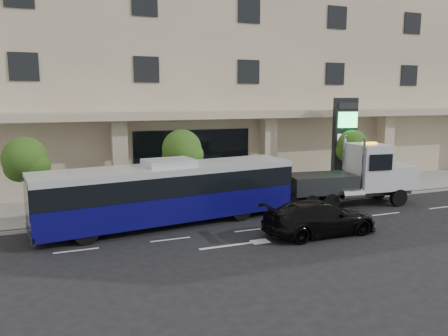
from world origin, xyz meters
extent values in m
plane|color=black|center=(0.00, 0.00, 0.00)|extent=(120.00, 120.00, 0.00)
cube|color=gray|center=(0.00, 5.00, 0.07)|extent=(120.00, 6.00, 0.15)
cube|color=gray|center=(0.00, 2.00, 0.07)|extent=(120.00, 0.30, 0.15)
cube|color=tan|center=(0.00, 15.50, 10.00)|extent=(60.00, 15.00, 20.00)
cube|color=tan|center=(0.00, 6.80, 5.20)|extent=(60.00, 2.80, 0.50)
cube|color=black|center=(0.00, 7.97, 2.15)|extent=(8.00, 0.12, 4.00)
cube|color=tan|center=(-5.00, 6.80, 2.60)|extent=(0.90, 0.90, 4.90)
cube|color=tan|center=(5.00, 6.80, 2.60)|extent=(0.90, 0.90, 4.90)
cube|color=tan|center=(15.00, 6.80, 2.60)|extent=(0.90, 0.90, 4.90)
cylinder|color=#422B19|center=(-10.00, 3.60, 1.55)|extent=(0.14, 0.14, 2.80)
sphere|color=#295017|center=(-10.00, 3.60, 3.27)|extent=(2.20, 2.20, 2.20)
sphere|color=#295017|center=(-9.65, 3.40, 2.95)|extent=(1.65, 1.65, 1.65)
sphere|color=#295017|center=(-10.30, 3.80, 2.87)|extent=(1.54, 1.54, 1.54)
cylinder|color=#422B19|center=(-2.00, 3.60, 1.62)|extent=(0.14, 0.14, 2.94)
sphere|color=#295017|center=(-2.00, 3.60, 3.43)|extent=(2.20, 2.20, 2.20)
sphere|color=#295017|center=(-1.65, 3.40, 3.09)|extent=(1.65, 1.65, 1.65)
sphere|color=#295017|center=(-2.30, 3.80, 3.01)|extent=(1.54, 1.54, 1.54)
cylinder|color=#422B19|center=(9.50, 3.60, 1.51)|extent=(0.14, 0.14, 2.73)
sphere|color=#295017|center=(9.50, 3.60, 3.19)|extent=(2.00, 2.00, 2.00)
sphere|color=#295017|center=(9.85, 3.40, 2.88)|extent=(1.50, 1.50, 1.50)
sphere|color=#295017|center=(9.20, 3.80, 2.80)|extent=(1.40, 1.40, 1.40)
cylinder|color=black|center=(-7.55, -0.84, 0.54)|extent=(1.11, 0.46, 1.08)
cylinder|color=black|center=(-7.84, 1.41, 0.54)|extent=(1.11, 0.46, 1.08)
cylinder|color=black|center=(0.14, 0.18, 0.54)|extent=(1.11, 0.46, 1.08)
cylinder|color=black|center=(-0.16, 2.42, 0.54)|extent=(1.11, 0.46, 1.08)
cube|color=#0B0852|center=(-3.43, 0.85, 1.02)|extent=(13.16, 4.36, 1.29)
cube|color=black|center=(-3.43, 0.85, 2.15)|extent=(13.17, 4.40, 0.97)
cube|color=silver|center=(-3.43, 0.85, 2.80)|extent=(13.16, 4.36, 0.32)
cube|color=silver|center=(-3.43, 0.85, 3.12)|extent=(2.57, 2.02, 0.32)
cube|color=#2D3033|center=(-9.78, 0.01, 0.48)|extent=(0.49, 2.69, 0.32)
cube|color=#2D3033|center=(2.93, 1.69, 0.48)|extent=(0.49, 2.69, 0.32)
cube|color=#2D3033|center=(7.39, 0.87, 0.74)|extent=(7.87, 1.66, 0.37)
cube|color=silver|center=(10.36, 0.59, 1.61)|extent=(2.03, 2.28, 1.38)
cube|color=silver|center=(11.28, 0.50, 1.61)|extent=(0.26, 1.84, 1.10)
cube|color=silver|center=(8.53, 0.76, 2.25)|extent=(2.05, 2.46, 2.67)
cube|color=black|center=(9.40, 0.68, 2.67)|extent=(0.29, 2.02, 1.10)
cylinder|color=silver|center=(7.43, -0.15, 2.48)|extent=(0.18, 0.18, 3.13)
cylinder|color=silver|center=(7.62, 1.87, 2.48)|extent=(0.18, 0.18, 3.13)
cube|color=#2D3033|center=(5.42, 1.06, 1.43)|extent=(4.06, 2.57, 1.01)
cube|color=#2D3033|center=(3.22, 1.27, 0.87)|extent=(1.49, 0.40, 0.20)
cube|color=#2D3033|center=(2.67, 1.33, 0.51)|extent=(0.39, 1.67, 0.17)
cube|color=orange|center=(8.53, 0.76, 3.63)|extent=(0.85, 0.40, 0.13)
cylinder|color=black|center=(9.90, -0.34, 0.51)|extent=(1.04, 0.39, 1.01)
cylinder|color=black|center=(10.09, 1.58, 0.51)|extent=(1.04, 0.39, 1.01)
cylinder|color=black|center=(5.51, 0.08, 0.51)|extent=(1.04, 0.39, 1.01)
cylinder|color=black|center=(5.69, 2.01, 0.51)|extent=(1.04, 0.39, 1.01)
cylinder|color=black|center=(4.32, 0.20, 0.51)|extent=(1.04, 0.39, 1.01)
cylinder|color=black|center=(4.50, 2.12, 0.51)|extent=(1.04, 0.39, 1.01)
imported|color=black|center=(2.64, -3.20, 0.79)|extent=(5.46, 2.26, 1.58)
cube|color=black|center=(9.32, 4.24, 3.20)|extent=(1.59, 0.79, 6.10)
cube|color=#28F26C|center=(9.32, 3.95, 4.83)|extent=(1.31, 0.31, 1.02)
cube|color=silver|center=(9.32, 3.95, 3.61)|extent=(1.31, 0.31, 0.61)
cube|color=#262628|center=(9.32, 3.95, 5.74)|extent=(1.31, 0.31, 0.41)
camera|label=1|loc=(-8.49, -19.81, 6.26)|focal=35.00mm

